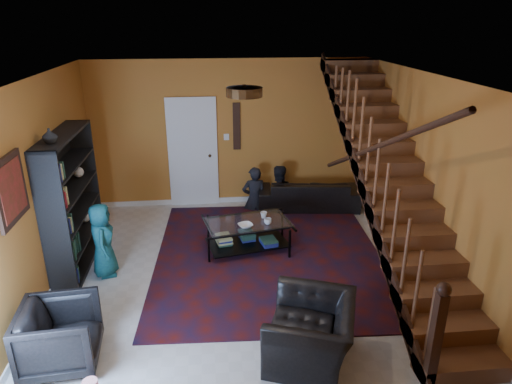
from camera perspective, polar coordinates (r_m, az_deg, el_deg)
floor at (r=6.79m, az=-1.85°, el=-10.03°), size 5.50×5.50×0.00m
room at (r=7.97m, az=-12.26°, el=-5.12°), size 5.50×5.50×5.50m
staircase at (r=6.67m, az=16.51°, el=1.78°), size 0.95×5.02×3.18m
bookshelf at (r=7.16m, az=-21.92°, el=-1.31°), size 0.35×1.80×2.00m
door at (r=8.88m, az=-7.88°, el=4.68°), size 0.82×0.05×2.05m
framed_picture at (r=5.62m, az=-28.35°, el=0.26°), size 0.04×0.74×0.74m
wall_hanging at (r=8.76m, az=-2.43°, el=8.19°), size 0.14×0.03×0.90m
ceiling_fixture at (r=5.07m, az=-1.47°, el=12.39°), size 0.40×0.40×0.10m
rug at (r=7.20m, az=1.62°, el=-7.96°), size 3.67×4.13×0.02m
sofa at (r=8.92m, az=6.57°, el=-0.21°), size 2.01×0.98×0.57m
armchair_left at (r=5.46m, az=-23.27°, el=-16.16°), size 0.84×0.82×0.71m
armchair_right at (r=5.18m, az=6.85°, el=-16.90°), size 1.19×1.27×0.67m
person_adult_a at (r=8.83m, az=-0.22°, el=-0.88°), size 0.50×0.35×1.30m
person_adult_b at (r=8.89m, az=2.72°, el=-0.71°), size 0.68×0.55×1.31m
person_child at (r=6.84m, az=-18.63°, el=-5.73°), size 0.43×0.59×1.10m
coffee_table at (r=7.26m, az=-1.08°, el=-5.22°), size 1.42×1.00×0.49m
cup_a at (r=7.08m, az=1.49°, el=-3.69°), size 0.15×0.15×0.09m
cup_b at (r=7.28m, az=0.96°, el=-2.90°), size 0.14×0.14×0.10m
bowl at (r=6.98m, az=-1.33°, el=-4.23°), size 0.28×0.28×0.05m
vase at (r=6.37m, az=-24.40°, el=6.42°), size 0.18×0.18×0.19m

